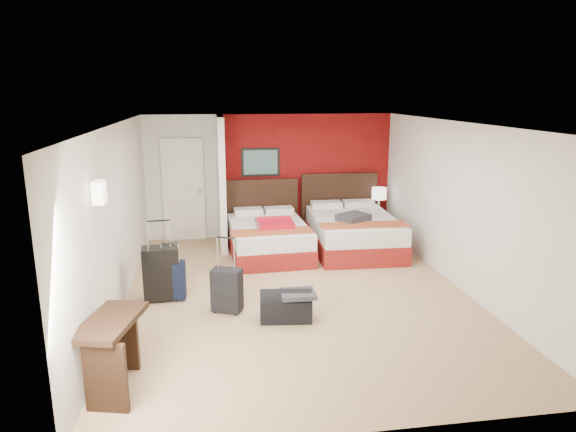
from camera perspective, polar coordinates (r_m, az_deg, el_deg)
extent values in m
plane|color=tan|center=(7.72, 0.96, -8.63)|extent=(6.50, 6.50, 0.00)
cube|color=silver|center=(10.49, -2.01, 4.47)|extent=(5.00, 0.04, 2.50)
cube|color=silver|center=(7.35, -18.60, -0.27)|extent=(0.04, 6.50, 2.50)
cube|color=black|center=(10.37, -3.09, 6.02)|extent=(0.78, 0.03, 0.58)
cube|color=white|center=(5.75, -20.34, 2.49)|extent=(0.12, 0.20, 0.24)
cube|color=maroon|center=(10.59, 2.05, 4.55)|extent=(3.50, 0.04, 2.50)
cube|color=silver|center=(9.79, -7.40, 3.69)|extent=(0.12, 1.20, 2.50)
cube|color=silver|center=(10.43, -11.57, 2.88)|extent=(0.82, 0.06, 2.05)
cube|color=white|center=(9.41, -2.20, -2.60)|extent=(1.47, 2.03, 0.59)
cube|color=white|center=(9.74, 7.31, -1.94)|extent=(1.58, 2.21, 0.65)
cube|color=red|center=(9.23, -1.53, -0.67)|extent=(0.65, 0.88, 0.11)
cube|color=#37373C|center=(9.34, 7.29, -0.17)|extent=(0.67, 0.63, 0.13)
cube|color=black|center=(10.71, 9.98, -1.00)|extent=(0.37, 0.37, 0.51)
cylinder|color=white|center=(10.59, 10.09, 1.71)|extent=(0.35, 0.35, 0.53)
cube|color=black|center=(7.59, -13.95, -6.37)|extent=(0.53, 0.36, 0.76)
cube|color=black|center=(7.06, -6.82, -8.38)|extent=(0.46, 0.37, 0.58)
cube|color=black|center=(7.59, -12.83, -7.20)|extent=(0.40, 0.26, 0.54)
cube|color=black|center=(6.83, -0.24, -10.15)|extent=(0.71, 0.43, 0.34)
cube|color=#343439|center=(6.73, 1.10, -8.68)|extent=(0.45, 0.38, 0.06)
cube|color=black|center=(5.57, -18.95, -14.37)|extent=(0.67, 1.00, 0.76)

